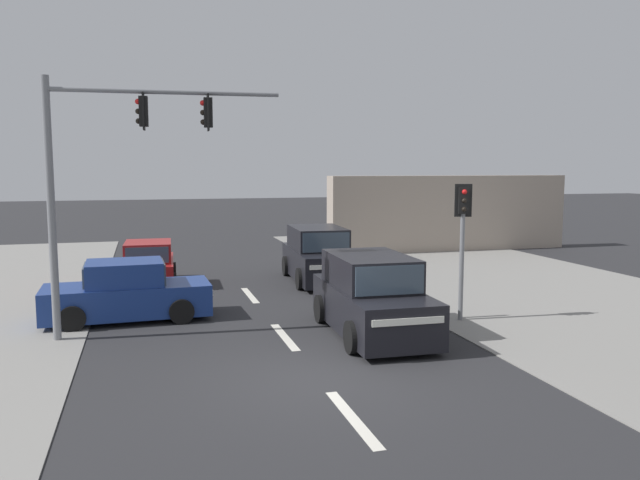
% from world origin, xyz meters
% --- Properties ---
extents(ground_plane, '(140.00, 140.00, 0.00)m').
position_xyz_m(ground_plane, '(0.00, 0.00, 0.00)').
color(ground_plane, '#28282B').
extents(lane_dash_near, '(0.20, 2.40, 0.01)m').
position_xyz_m(lane_dash_near, '(0.00, -2.00, 0.00)').
color(lane_dash_near, silver).
rests_on(lane_dash_near, ground).
extents(lane_dash_mid, '(0.20, 2.40, 0.01)m').
position_xyz_m(lane_dash_mid, '(0.00, 3.00, 0.00)').
color(lane_dash_mid, silver).
rests_on(lane_dash_mid, ground).
extents(lane_dash_far, '(0.20, 2.40, 0.01)m').
position_xyz_m(lane_dash_far, '(0.00, 8.00, 0.00)').
color(lane_dash_far, silver).
rests_on(lane_dash_far, ground).
extents(kerb_right_verge, '(10.00, 44.00, 0.02)m').
position_xyz_m(kerb_right_verge, '(9.00, 2.00, 0.01)').
color(kerb_right_verge, gray).
rests_on(kerb_right_verge, ground).
extents(traffic_signal_mast, '(5.29, 0.52, 6.00)m').
position_xyz_m(traffic_signal_mast, '(-3.83, 4.06, 4.15)').
color(traffic_signal_mast, slate).
rests_on(traffic_signal_mast, ground).
extents(pedestal_signal_right_kerb, '(0.43, 0.31, 3.56)m').
position_xyz_m(pedestal_signal_right_kerb, '(4.76, 3.29, 2.42)').
color(pedestal_signal_right_kerb, slate).
rests_on(pedestal_signal_right_kerb, ground).
extents(shopfront_wall_far, '(12.00, 1.00, 3.60)m').
position_xyz_m(shopfront_wall_far, '(11.00, 16.00, 1.80)').
color(shopfront_wall_far, '#A39384').
rests_on(shopfront_wall_far, ground).
extents(hatchback_crossing_left, '(1.90, 3.70, 1.53)m').
position_xyz_m(hatchback_crossing_left, '(-3.01, 10.48, 0.70)').
color(hatchback_crossing_left, maroon).
rests_on(hatchback_crossing_left, ground).
extents(suv_oncoming_mid, '(2.17, 4.59, 1.90)m').
position_xyz_m(suv_oncoming_mid, '(2.08, 2.73, 0.88)').
color(suv_oncoming_mid, black).
rests_on(suv_oncoming_mid, ground).
extents(suv_receding_far, '(2.25, 4.63, 1.90)m').
position_xyz_m(suv_receding_far, '(2.73, 9.84, 0.88)').
color(suv_receding_far, black).
rests_on(suv_receding_far, ground).
extents(sedan_kerbside_parked, '(4.29, 2.00, 1.56)m').
position_xyz_m(sedan_kerbside_parked, '(-3.60, 5.74, 0.70)').
color(sedan_kerbside_parked, navy).
rests_on(sedan_kerbside_parked, ground).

